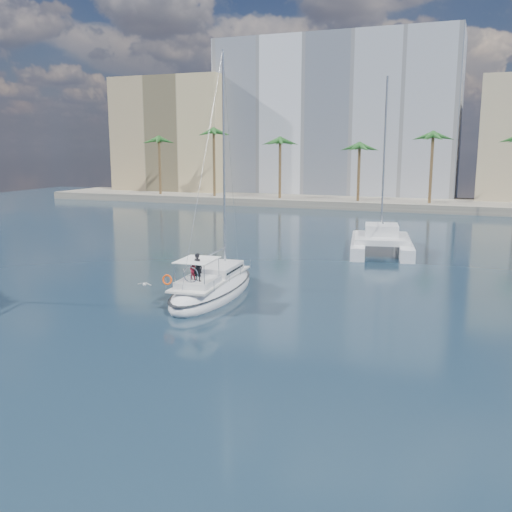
% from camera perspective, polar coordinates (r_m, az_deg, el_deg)
% --- Properties ---
extents(ground, '(160.00, 160.00, 0.00)m').
position_cam_1_polar(ground, '(33.97, -0.78, -5.20)').
color(ground, black).
rests_on(ground, ground).
extents(quay, '(120.00, 14.00, 1.20)m').
position_cam_1_polar(quay, '(92.52, 13.47, 5.14)').
color(quay, gray).
rests_on(quay, ground).
extents(building_modern, '(42.00, 16.00, 28.00)m').
position_cam_1_polar(building_modern, '(106.18, 8.11, 13.28)').
color(building_modern, white).
rests_on(building_modern, ground).
extents(building_tan_left, '(22.00, 14.00, 22.00)m').
position_cam_1_polar(building_tan_left, '(113.11, -7.70, 11.62)').
color(building_tan_left, tan).
rests_on(building_tan_left, ground).
extents(palm_left, '(3.60, 3.60, 12.30)m').
position_cam_1_polar(palm_left, '(98.75, -6.94, 11.33)').
color(palm_left, brown).
rests_on(palm_left, ground).
extents(palm_centre, '(3.60, 3.60, 12.30)m').
position_cam_1_polar(palm_centre, '(88.14, 13.40, 11.18)').
color(palm_centre, brown).
rests_on(palm_centre, ground).
extents(main_sloop, '(4.11, 11.10, 16.21)m').
position_cam_1_polar(main_sloop, '(36.67, -4.36, -3.19)').
color(main_sloop, white).
rests_on(main_sloop, ground).
extents(catamaran, '(7.07, 11.32, 15.56)m').
position_cam_1_polar(catamaran, '(52.83, 12.41, 1.60)').
color(catamaran, white).
rests_on(catamaran, ground).
extents(seagull, '(1.03, 0.44, 0.19)m').
position_cam_1_polar(seagull, '(38.05, -11.06, -2.78)').
color(seagull, silver).
rests_on(seagull, ground).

